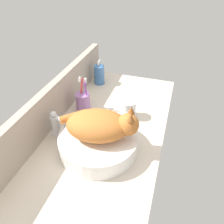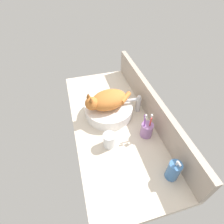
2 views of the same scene
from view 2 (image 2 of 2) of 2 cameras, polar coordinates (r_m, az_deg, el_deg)
The scene contains 8 objects.
ground_plane at distance 120.86cm, azimuth 0.74°, elevation -3.72°, with size 121.72×54.87×4.00cm, color beige.
backsplash_panel at distance 120.30cm, azimuth 12.62°, elevation 2.52°, with size 121.72×3.60×19.39cm, color #AD9E8E.
sink_basin at distance 121.89cm, azimuth -1.05°, elevation 0.72°, with size 32.92×32.92×7.58cm, color white.
cat at distance 114.98cm, azimuth -1.70°, elevation 3.91°, with size 21.66×32.18×14.00cm.
faucet at distance 123.26cm, azimuth 8.12°, elevation 3.00°, with size 3.86×11.86×13.60cm.
soap_dispenser at distance 97.18cm, azimuth 19.41°, elevation -17.59°, with size 6.52×6.52×15.12cm.
toothbrush_cup at distance 110.15cm, azimuth 11.26°, elevation -5.66°, with size 7.42×7.42×18.72cm.
water_glass at distance 104.19cm, azimuth -0.91°, elevation -9.31°, with size 7.37×7.37×9.16cm.
Camera 2 is at (77.03, -23.02, 88.25)cm, focal length 28.00 mm.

